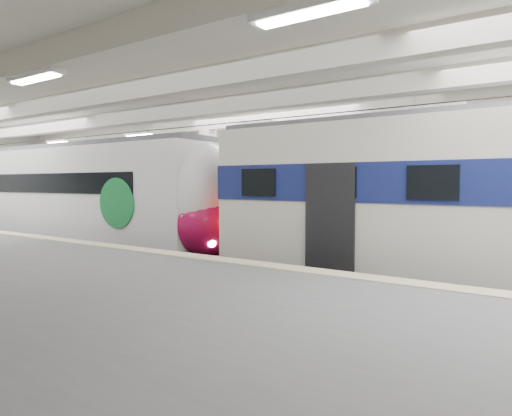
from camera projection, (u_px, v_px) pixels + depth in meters
The scene contains 4 objects.
station_hall at pixel (184, 168), 12.13m from camera, with size 36.00×24.00×5.75m.
modern_emu at pixel (108, 200), 16.68m from camera, with size 13.54×2.80×4.38m.
older_rer at pixel (495, 206), 9.48m from camera, with size 13.45×2.97×4.44m.
far_train at pixel (211, 193), 20.88m from camera, with size 14.45×3.55×4.56m.
Camera 1 is at (8.36, -10.83, 2.84)m, focal length 30.00 mm.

